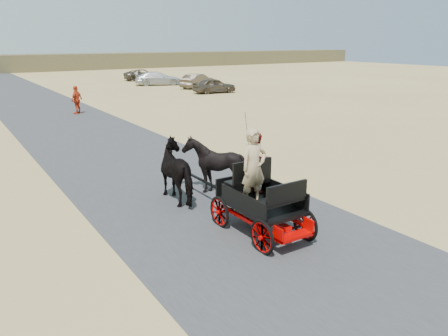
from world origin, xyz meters
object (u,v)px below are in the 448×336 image
car_c (158,78)px  car_d (144,75)px  car_a (214,86)px  carriage (261,218)px  pedestrian (77,100)px  horse_right (214,165)px  horse_left (181,171)px  car_b (197,81)px

car_c → car_d: 6.04m
car_a → car_d: size_ratio=0.84×
carriage → pedestrian: 20.10m
horse_right → car_c: horse_right is taller
horse_left → pedestrian: pedestrian is taller
pedestrian → car_c: 18.28m
horse_left → car_b: horse_left is taller
pedestrian → car_a: size_ratio=0.46×
car_a → car_c: bearing=13.6°
horse_left → car_a: size_ratio=0.54×
carriage → car_b: car_b is taller
horse_right → car_d: horse_right is taller
car_a → car_b: car_b is taller
carriage → car_a: (14.12, 24.95, 0.28)m
carriage → horse_left: 3.09m
horse_left → horse_right: horse_right is taller
car_b → car_d: size_ratio=0.92×
carriage → car_c: 36.38m
pedestrian → carriage: bearing=45.5°
pedestrian → car_d: bearing=-164.1°
horse_right → car_d: (13.37, 36.95, -0.23)m
carriage → pedestrian: size_ratio=1.39×
horse_left → car_c: 33.81m
carriage → car_a: size_ratio=0.64×
pedestrian → car_b: size_ratio=0.42×
car_a → car_b: bearing=-4.5°
horse_left → car_b: bearing=-120.4°
horse_left → car_d: size_ratio=0.45×
carriage → pedestrian: pedestrian is taller
carriage → horse_right: bearing=79.6°
horse_left → car_a: horse_left is taller
car_d → carriage: bearing=170.8°
pedestrian → car_c: bearing=-171.7°
car_b → horse_right: bearing=124.2°
carriage → car_a: 28.67m
horse_right → carriage: bearing=79.6°
pedestrian → car_d: (12.80, 19.89, -0.25)m
horse_right → car_b: bearing=-118.6°
car_a → car_c: size_ratio=0.81×
horse_left → car_d: horse_left is taller
car_c → pedestrian: bearing=158.3°
pedestrian → car_b: 16.72m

